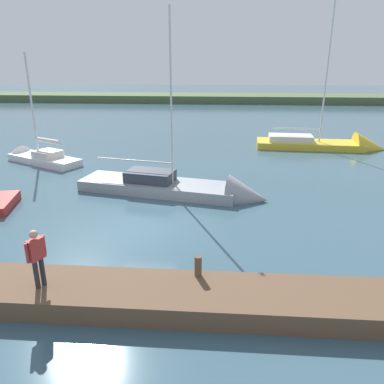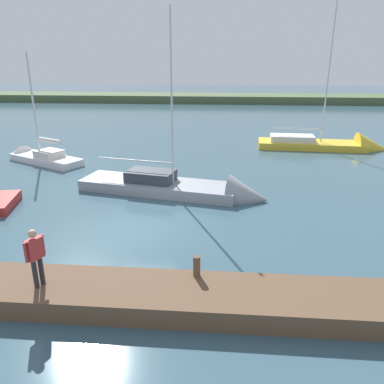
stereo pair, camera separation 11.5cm
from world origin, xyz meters
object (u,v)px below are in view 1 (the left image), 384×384
mooring_post_near (198,266)px  person_on_dock (37,254)px  sailboat_mid_channel (35,159)px  sailboat_inner_slip (332,147)px  sailboat_far_right (187,191)px

mooring_post_near → person_on_dock: person_on_dock is taller
mooring_post_near → person_on_dock: 4.62m
sailboat_mid_channel → sailboat_inner_slip: (-22.26, -5.64, 0.02)m
sailboat_far_right → person_on_dock: bearing=-97.4°
mooring_post_near → person_on_dock: (4.48, 0.89, 0.71)m
sailboat_far_right → mooring_post_near: bearing=-71.3°
sailboat_far_right → person_on_dock: (3.38, 9.81, 1.47)m
sailboat_mid_channel → sailboat_inner_slip: size_ratio=0.64×
person_on_dock → sailboat_inner_slip: bearing=80.8°
mooring_post_near → sailboat_far_right: 9.02m
sailboat_mid_channel → sailboat_inner_slip: bearing=-138.3°
mooring_post_near → sailboat_far_right: size_ratio=0.06×
mooring_post_near → person_on_dock: size_ratio=0.37×
sailboat_far_right → sailboat_inner_slip: 16.04m
sailboat_mid_channel → mooring_post_near: bearing=157.2°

